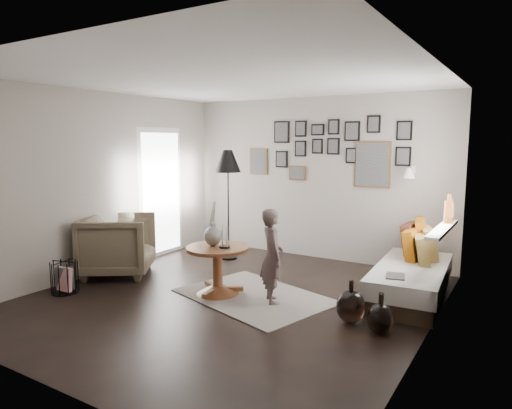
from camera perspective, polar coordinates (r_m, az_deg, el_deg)
The scene contains 23 objects.
ground at distance 5.67m, azimuth -3.14°, elevation -11.64°, with size 4.80×4.80×0.00m, color black.
wall_back at distance 7.47m, azimuth 7.33°, elevation 3.25°, with size 4.50×4.50×0.00m, color #A1978D.
wall_front at distance 3.69m, azimuth -25.01°, elevation -2.13°, with size 4.50×4.50×0.00m, color #A1978D.
wall_left at distance 6.91m, azimuth -18.79°, elevation 2.53°, with size 4.80×4.80×0.00m, color #A1978D.
wall_right at distance 4.50m, azimuth 21.01°, elevation -0.23°, with size 4.80×4.80×0.00m, color #A1978D.
ceiling at distance 5.39m, azimuth -3.35°, elevation 15.39°, with size 4.80×4.80×0.00m, color white.
door_left at distance 7.74m, azimuth -11.80°, elevation 1.45°, with size 0.00×2.14×2.14m.
window_right at distance 5.88m, azimuth 22.54°, elevation -2.15°, with size 0.15×1.32×1.30m.
gallery_wall at distance 7.32m, azimuth 9.39°, elevation 6.59°, with size 2.74×0.03×1.08m.
wall_sconce at distance 6.71m, azimuth 18.58°, elevation 3.78°, with size 0.18×0.36×0.16m.
rug at distance 5.72m, azimuth -0.23°, elevation -11.39°, with size 1.80×1.26×0.01m, color beige.
pedestal_table at distance 5.75m, azimuth -4.82°, elevation -8.44°, with size 0.77×0.77×0.61m.
vase at distance 5.69m, azimuth -5.41°, elevation -3.47°, with size 0.22×0.22×0.55m.
candles at distance 5.57m, azimuth -3.96°, elevation -4.01°, with size 0.13×0.13×0.29m.
daybed at distance 5.97m, azimuth 19.01°, elevation -8.27°, with size 0.90×1.89×0.88m.
magazine_on_daybed at distance 5.35m, azimuth 17.02°, elevation -8.54°, with size 0.20×0.27×0.01m, color black.
armchair at distance 6.81m, azimuth -16.86°, elevation -4.84°, with size 0.93×0.95×0.87m, color brown.
armchair_cushion at distance 6.81m, azimuth -16.40°, elevation -4.43°, with size 0.39×0.39×0.10m, color silver.
floor_lamp at distance 7.29m, azimuth -3.54°, elevation 4.92°, with size 0.41×0.41×1.76m.
magazine_basket at distance 6.30m, azimuth -22.82°, elevation -8.38°, with size 0.39×0.39×0.40m.
demijohn_large at distance 5.00m, azimuth 11.75°, elevation -12.36°, with size 0.31×0.31×0.46m.
demijohn_small at distance 4.80m, azimuth 15.29°, elevation -13.60°, with size 0.27×0.27×0.42m.
child at distance 5.38m, azimuth 2.01°, elevation -6.46°, with size 0.41×0.27×1.12m, color #544242.
Camera 1 is at (3.05, -4.39, 1.89)m, focal length 32.00 mm.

